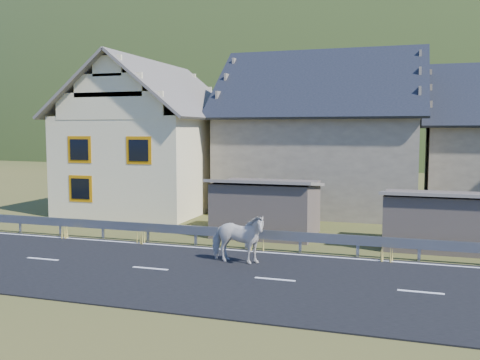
% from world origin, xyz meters
% --- Properties ---
extents(ground, '(160.00, 160.00, 0.00)m').
position_xyz_m(ground, '(0.00, 0.00, 0.00)').
color(ground, '#323F1A').
rests_on(ground, ground).
extents(road, '(60.00, 7.00, 0.04)m').
position_xyz_m(road, '(0.00, 0.00, 0.02)').
color(road, black).
rests_on(road, ground).
extents(lane_markings, '(60.00, 6.60, 0.01)m').
position_xyz_m(lane_markings, '(0.00, 0.00, 0.04)').
color(lane_markings, silver).
rests_on(lane_markings, road).
extents(guardrail, '(28.10, 0.09, 0.75)m').
position_xyz_m(guardrail, '(-0.00, 3.68, 0.56)').
color(guardrail, '#93969B').
rests_on(guardrail, ground).
extents(shed_left, '(4.30, 3.30, 2.40)m').
position_xyz_m(shed_left, '(-2.00, 6.50, 1.10)').
color(shed_left, brown).
rests_on(shed_left, ground).
extents(shed_right, '(3.80, 2.90, 2.20)m').
position_xyz_m(shed_right, '(4.50, 6.00, 1.00)').
color(shed_right, brown).
rests_on(shed_right, ground).
extents(house_cream, '(7.80, 9.80, 8.30)m').
position_xyz_m(house_cream, '(-10.00, 12.00, 4.36)').
color(house_cream, beige).
rests_on(house_cream, ground).
extents(house_stone_a, '(10.80, 9.80, 8.90)m').
position_xyz_m(house_stone_a, '(-1.00, 15.00, 4.63)').
color(house_stone_a, gray).
rests_on(house_stone_a, ground).
extents(mountain, '(440.00, 280.00, 260.00)m').
position_xyz_m(mountain, '(5.00, 180.00, -20.00)').
color(mountain, '#293C16').
rests_on(mountain, ground).
extents(conifer_patch, '(76.00, 50.00, 28.00)m').
position_xyz_m(conifer_patch, '(-55.00, 110.00, 6.00)').
color(conifer_patch, black).
rests_on(conifer_patch, ground).
extents(horse, '(0.95, 1.96, 1.63)m').
position_xyz_m(horse, '(-1.62, 1.49, 0.86)').
color(horse, silver).
rests_on(horse, road).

